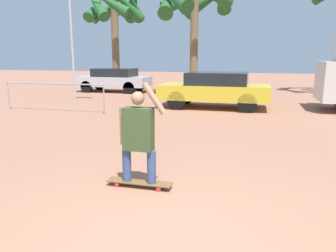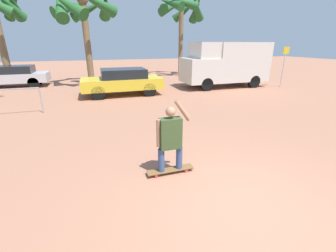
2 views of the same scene
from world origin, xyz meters
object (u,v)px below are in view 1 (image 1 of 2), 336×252
(person_skateboarder, at_px, (138,132))
(palm_tree_center_background, at_px, (193,1))
(flagpole, at_px, (72,5))
(parked_car_silver, at_px, (114,79))
(skateboard, at_px, (139,182))
(parked_car_yellow, at_px, (215,89))
(palm_tree_far_left, at_px, (116,9))

(person_skateboarder, xyz_separation_m, palm_tree_center_background, (-1.61, 12.60, 3.88))
(palm_tree_center_background, bearing_deg, flagpole, -129.33)
(parked_car_silver, height_order, flagpole, flagpole)
(person_skateboarder, bearing_deg, skateboard, -0.00)
(person_skateboarder, distance_m, parked_car_yellow, 8.56)
(parked_car_yellow, bearing_deg, parked_car_silver, 144.49)
(flagpole, bearing_deg, parked_car_yellow, 8.47)
(skateboard, bearing_deg, palm_tree_far_left, 114.76)
(person_skateboarder, relative_size, parked_car_silver, 0.37)
(person_skateboarder, bearing_deg, palm_tree_far_left, 114.76)
(parked_car_silver, bearing_deg, parked_car_yellow, -35.51)
(person_skateboarder, xyz_separation_m, parked_car_silver, (-6.41, 13.21, -0.15))
(parked_car_yellow, xyz_separation_m, parked_car_silver, (-6.51, 4.65, -0.04))
(skateboard, height_order, flagpole, flagpole)
(skateboard, height_order, parked_car_yellow, parked_car_yellow)
(skateboard, distance_m, person_skateboarder, 0.82)
(skateboard, relative_size, flagpole, 0.15)
(palm_tree_center_background, bearing_deg, parked_car_yellow, -66.99)
(person_skateboarder, relative_size, palm_tree_far_left, 0.25)
(palm_tree_far_left, distance_m, flagpole, 8.24)
(palm_tree_far_left, bearing_deg, parked_car_yellow, -44.24)
(palm_tree_center_background, bearing_deg, palm_tree_far_left, 150.98)
(person_skateboarder, bearing_deg, flagpole, 126.04)
(skateboard, relative_size, palm_tree_center_background, 0.18)
(palm_tree_center_background, relative_size, palm_tree_far_left, 0.94)
(parked_car_yellow, bearing_deg, palm_tree_center_background, 113.01)
(skateboard, distance_m, parked_car_silver, 14.70)
(skateboard, xyz_separation_m, parked_car_silver, (-6.41, 13.21, 0.67))
(palm_tree_far_left, height_order, flagpole, flagpole)
(parked_car_yellow, relative_size, flagpole, 0.61)
(skateboard, height_order, person_skateboarder, person_skateboarder)
(parked_car_silver, distance_m, flagpole, 6.47)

